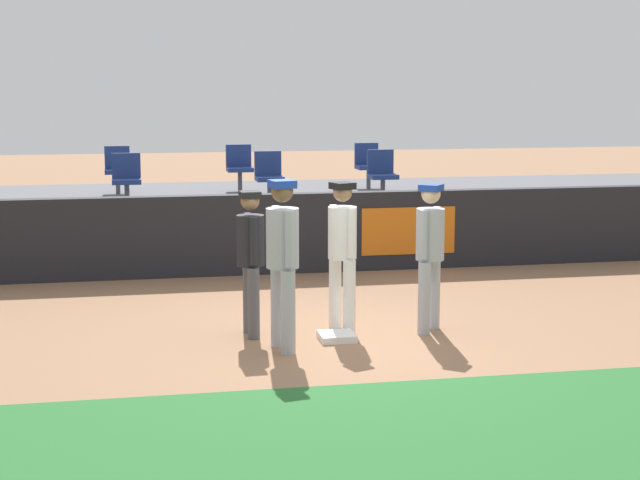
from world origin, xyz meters
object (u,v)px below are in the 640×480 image
(seat_back_left, at_px, (117,167))
(seat_front_right, at_px, (382,172))
(player_fielder_home, at_px, (342,246))
(seat_front_center, at_px, (269,174))
(first_base, at_px, (337,337))
(player_runner_visitor, at_px, (283,253))
(player_umpire, at_px, (251,253))
(seat_front_left, at_px, (126,176))
(seat_back_right, at_px, (368,163))
(player_coach_visitor, at_px, (430,247))
(seat_back_center, at_px, (239,165))

(seat_back_left, height_order, seat_front_right, same)
(player_fielder_home, distance_m, seat_front_center, 5.10)
(first_base, height_order, player_fielder_home, player_fielder_home)
(first_base, distance_m, player_runner_visitor, 1.28)
(player_umpire, xyz_separation_m, seat_back_left, (-1.53, 6.92, 0.42))
(seat_front_left, bearing_deg, player_runner_visitor, -74.26)
(first_base, bearing_deg, seat_back_left, 108.58)
(first_base, xyz_separation_m, seat_back_right, (2.15, 7.31, 1.36))
(seat_front_center, bearing_deg, player_coach_visitor, -78.00)
(player_runner_visitor, relative_size, seat_front_left, 2.24)
(player_fielder_home, xyz_separation_m, seat_back_left, (-2.61, 6.88, 0.38))
(seat_front_center, bearing_deg, player_umpire, -100.51)
(first_base, height_order, player_coach_visitor, player_coach_visitor)
(seat_back_left, bearing_deg, seat_front_center, -35.98)
(player_runner_visitor, relative_size, seat_back_center, 2.24)
(player_fielder_home, bearing_deg, seat_front_center, 161.97)
(player_umpire, height_order, seat_front_center, seat_front_center)
(first_base, bearing_deg, seat_front_center, 89.80)
(player_fielder_home, bearing_deg, seat_front_left, -173.72)
(seat_back_center, xyz_separation_m, seat_front_right, (2.22, -1.80, -0.00))
(player_umpire, relative_size, seat_back_center, 2.01)
(player_coach_visitor, xyz_separation_m, seat_front_left, (-3.46, 5.32, 0.39))
(player_umpire, bearing_deg, seat_back_left, -170.39)
(seat_back_right, xyz_separation_m, seat_front_left, (-4.46, -1.80, 0.00))
(seat_back_left, bearing_deg, player_umpire, -77.56)
(seat_back_right, distance_m, seat_front_center, 2.79)
(player_fielder_home, xyz_separation_m, player_umpire, (-1.08, -0.04, -0.04))
(seat_back_center, height_order, seat_front_center, same)
(player_umpire, height_order, seat_front_right, seat_front_right)
(seat_back_left, distance_m, seat_front_left, 1.81)
(first_base, bearing_deg, player_coach_visitor, 9.51)
(seat_front_center, bearing_deg, seat_back_right, 40.17)
(seat_front_center, relative_size, seat_back_left, 1.00)
(player_runner_visitor, height_order, seat_back_right, player_runner_visitor)
(seat_back_center, distance_m, seat_front_left, 2.72)
(player_umpire, xyz_separation_m, seat_front_left, (-1.37, 5.12, 0.42))
(seat_front_right, bearing_deg, first_base, -109.53)
(seat_back_right, xyz_separation_m, seat_front_right, (-0.20, -1.80, 0.00))
(player_fielder_home, relative_size, seat_back_left, 2.10)
(seat_back_right, distance_m, seat_front_right, 1.81)
(seat_front_right, bearing_deg, player_runner_visitor, -114.30)
(seat_back_right, bearing_deg, player_runner_visitor, -110.33)
(player_fielder_home, bearing_deg, seat_back_left, -178.75)
(seat_back_right, bearing_deg, seat_front_center, -139.83)
(player_coach_visitor, bearing_deg, first_base, -41.75)
(player_umpire, distance_m, seat_back_right, 7.59)
(player_umpire, xyz_separation_m, seat_front_right, (2.89, 5.12, 0.42))
(seat_back_right, bearing_deg, player_umpire, -114.00)
(seat_back_center, height_order, seat_back_right, same)
(first_base, relative_size, seat_front_center, 0.48)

